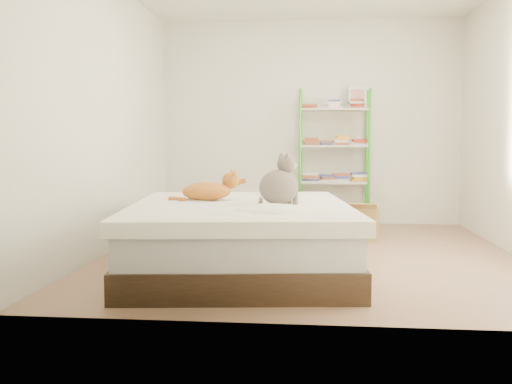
# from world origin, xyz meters

# --- Properties ---
(room) EXTENTS (3.81, 4.21, 2.61)m
(room) POSITION_xyz_m (0.00, 0.00, 1.30)
(room) COLOR #A47658
(room) RESTS_ON ground
(bed) EXTENTS (1.96, 2.34, 0.55)m
(bed) POSITION_xyz_m (-0.55, -0.75, 0.28)
(bed) COLOR #442F1E
(bed) RESTS_ON ground
(orange_cat) EXTENTS (0.57, 0.45, 0.20)m
(orange_cat) POSITION_xyz_m (-0.86, -0.55, 0.65)
(orange_cat) COLOR #D0642A
(orange_cat) RESTS_ON bed
(grey_cat) EXTENTS (0.46, 0.44, 0.40)m
(grey_cat) POSITION_xyz_m (-0.24, -0.81, 0.75)
(grey_cat) COLOR gray
(grey_cat) RESTS_ON bed
(shelf_unit) EXTENTS (0.88, 0.36, 1.74)m
(shelf_unit) POSITION_xyz_m (0.31, 1.88, 0.88)
(shelf_unit) COLOR green
(shelf_unit) RESTS_ON ground
(cardboard_box) EXTENTS (0.58, 0.57, 0.42)m
(cardboard_box) POSITION_xyz_m (0.49, 0.90, 0.18)
(cardboard_box) COLOR #AA8B4B
(cardboard_box) RESTS_ON ground
(white_bin) EXTENTS (0.38, 0.35, 0.38)m
(white_bin) POSITION_xyz_m (-1.53, 1.62, 0.19)
(white_bin) COLOR white
(white_bin) RESTS_ON ground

